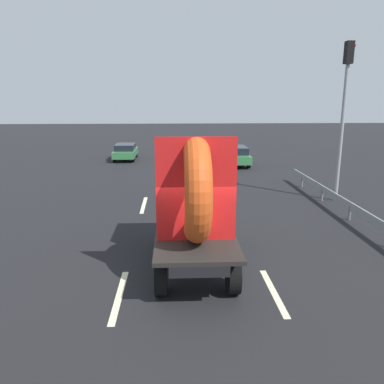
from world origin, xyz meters
TOP-DOWN VIEW (x-y plane):
  - ground_plane at (0.00, 0.00)m, footprint 120.00×120.00m
  - flatbed_truck at (-0.04, 0.66)m, footprint 2.02×4.71m
  - distant_sedan at (3.64, 16.54)m, footprint 1.69×3.93m
  - traffic_light at (6.74, 6.98)m, footprint 0.42×0.36m
  - guardrail at (6.09, 5.53)m, footprint 0.10×11.07m
  - lane_dash_left_near at (-1.88, -1.20)m, footprint 0.16×2.52m
  - lane_dash_left_far at (-1.88, 6.64)m, footprint 0.16×2.58m
  - lane_dash_right_near at (1.80, -1.20)m, footprint 0.16×2.33m
  - lane_dash_right_far at (1.80, 6.82)m, footprint 0.16×2.56m
  - oncoming_car at (-4.15, 19.24)m, footprint 1.54×3.60m

SIDE VIEW (x-z plane):
  - ground_plane at x=0.00m, z-range 0.00..0.00m
  - lane_dash_left_near at x=-1.88m, z-range 0.00..0.01m
  - lane_dash_left_far at x=-1.88m, z-range 0.00..0.01m
  - lane_dash_right_near at x=1.80m, z-range 0.00..0.01m
  - lane_dash_right_far at x=1.80m, z-range 0.00..0.01m
  - guardrail at x=6.09m, z-range 0.17..0.88m
  - oncoming_car at x=-4.15m, z-range 0.04..1.22m
  - distant_sedan at x=3.64m, z-range 0.05..1.33m
  - flatbed_truck at x=-0.04m, z-range -0.07..3.60m
  - traffic_light at x=6.74m, z-range 0.95..7.75m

